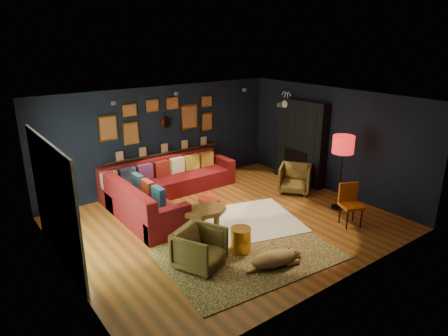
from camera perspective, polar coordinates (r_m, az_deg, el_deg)
floor at (r=8.53m, az=0.48°, el=-7.87°), size 6.50×6.50×0.00m
room_walls at (r=7.95m, az=0.51°, el=2.47°), size 6.50×6.50×6.50m
sectional at (r=9.51m, az=-9.09°, el=-3.11°), size 3.41×2.69×0.86m
ledge at (r=10.32m, az=-8.51°, el=2.16°), size 3.20×0.12×0.04m
gallery_wall at (r=10.13m, az=-8.91°, el=7.02°), size 3.15×0.04×1.02m
sunburst_mirror at (r=10.21m, az=-8.33°, el=6.51°), size 0.47×0.16×0.47m
fireplace at (r=10.76m, az=10.83°, el=3.29°), size 0.31×1.60×2.20m
deer_head at (r=10.92m, az=9.39°, el=9.12°), size 0.50×0.28×0.45m
sliding_door at (r=7.35m, az=-23.06°, el=-4.54°), size 0.06×2.80×2.20m
ceiling_spots at (r=8.38m, az=-2.82°, el=10.05°), size 3.30×2.50×0.06m
shag_rug at (r=8.51m, az=1.99°, el=-7.84°), size 2.91×2.44×0.03m
leopard_rug at (r=7.43m, az=3.52°, el=-12.12°), size 3.25×2.45×0.02m
coffee_table at (r=8.05m, az=-2.77°, el=-6.41°), size 1.03×0.84×0.46m
pouf at (r=8.96m, az=-2.13°, el=-5.18°), size 0.48×0.48×0.31m
armchair_left at (r=6.90m, az=-3.49°, el=-11.16°), size 0.97×0.95×0.76m
armchair_right at (r=10.19m, az=10.11°, el=-1.30°), size 1.01×1.02×0.77m
gold_stool at (r=7.40m, az=2.42°, el=-10.23°), size 0.38×0.38×0.47m
orange_chair at (r=8.69m, az=17.56°, el=-4.48°), size 0.55×0.55×0.89m
floor_lamp at (r=9.12m, az=16.64°, el=2.80°), size 0.47×0.47×1.71m
dog at (r=7.03m, az=7.16°, el=-12.37°), size 1.25×0.79×0.37m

